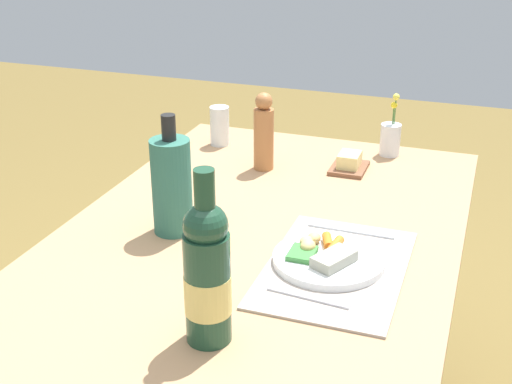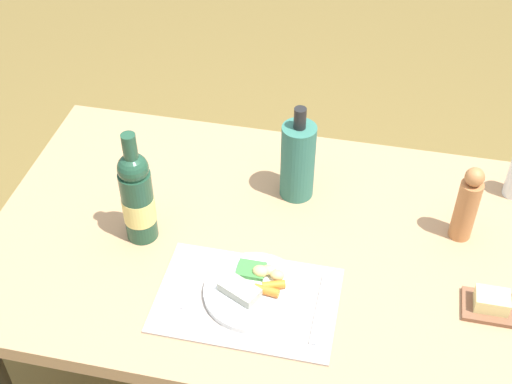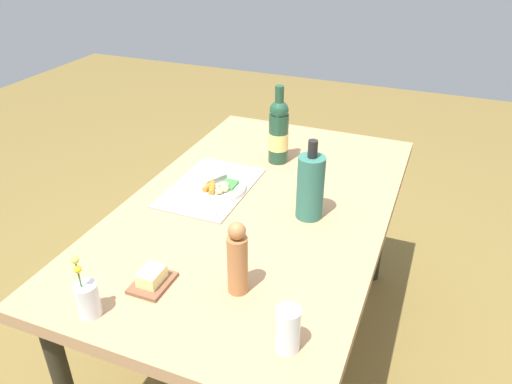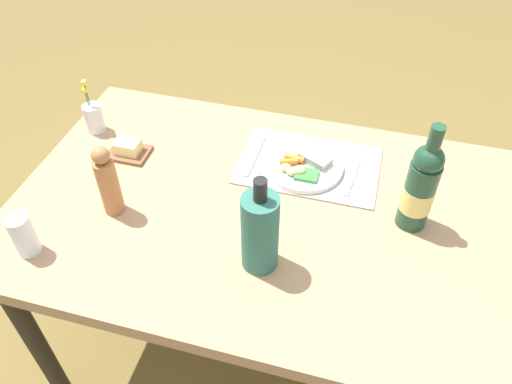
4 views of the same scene
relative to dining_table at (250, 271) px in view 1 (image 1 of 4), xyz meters
The scene contains 11 objects.
dining_table is the anchor object (origin of this frame).
placemat 0.23m from the dining_table, 101.89° to the right, with size 0.44×0.29×0.01m, color #A79A8F.
dinner_plate 0.21m from the dining_table, 99.84° to the right, with size 0.25×0.25×0.04m.
fork 0.28m from the dining_table, 134.14° to the right, with size 0.02×0.17×0.01m, color silver.
knife 0.26m from the dining_table, 57.69° to the right, with size 0.02×0.21×0.01m, color silver.
butter_dish 0.55m from the dining_table, 12.39° to the right, with size 0.13×0.10×0.05m.
water_tumbler 0.70m from the dining_table, 27.92° to the left, with size 0.06×0.06×0.12m.
cooler_bottle 0.28m from the dining_table, 88.44° to the left, with size 0.09×0.09×0.29m.
pepper_mill 0.51m from the dining_table, 15.05° to the left, with size 0.06×0.06×0.23m.
wine_bottle 0.43m from the dining_table, behind, with size 0.09×0.09×0.33m.
flower_vase 0.74m from the dining_table, 16.59° to the right, with size 0.06×0.06×0.19m.
Camera 1 is at (-1.33, -0.48, 1.52)m, focal length 48.59 mm.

